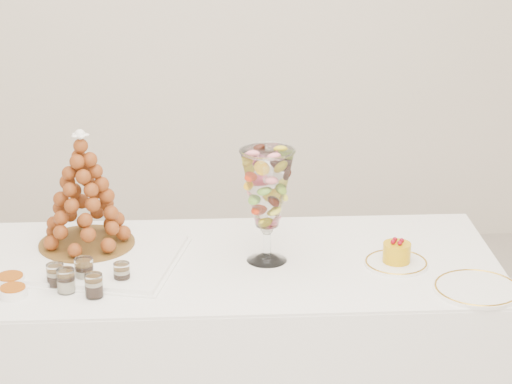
{
  "coord_description": "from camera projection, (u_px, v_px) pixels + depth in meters",
  "views": [
    {
      "loc": [
        -0.17,
        -2.54,
        1.95
      ],
      "look_at": [
        0.05,
        0.22,
        0.92
      ],
      "focal_mm": 70.0,
      "sensor_mm": 36.0,
      "label": 1
    }
  ],
  "objects": [
    {
      "name": "verrine_b",
      "position": [
        84.0,
        270.0,
        2.92
      ],
      "size": [
        0.06,
        0.06,
        0.07
      ],
      "primitive_type": "cylinder",
      "rotation": [
        0.0,
        0.0,
        0.12
      ],
      "color": "white",
      "rests_on": "buffet_table"
    },
    {
      "name": "cake_plate",
      "position": [
        396.0,
        263.0,
        3.04
      ],
      "size": [
        0.19,
        0.19,
        0.01
      ],
      "primitive_type": "cylinder",
      "color": "white",
      "rests_on": "buffet_table"
    },
    {
      "name": "macaron_vase",
      "position": [
        267.0,
        190.0,
        2.99
      ],
      "size": [
        0.16,
        0.16,
        0.35
      ],
      "color": "white",
      "rests_on": "buffet_table"
    },
    {
      "name": "spare_plate",
      "position": [
        477.0,
        289.0,
        2.87
      ],
      "size": [
        0.25,
        0.25,
        0.01
      ],
      "primitive_type": "cylinder",
      "color": "white",
      "rests_on": "buffet_table"
    },
    {
      "name": "verrine_c",
      "position": [
        122.0,
        274.0,
        2.9
      ],
      "size": [
        0.06,
        0.06,
        0.07
      ],
      "primitive_type": "cylinder",
      "rotation": [
        0.0,
        0.0,
        -0.18
      ],
      "color": "white",
      "rests_on": "buffet_table"
    },
    {
      "name": "verrine_d",
      "position": [
        66.0,
        281.0,
        2.85
      ],
      "size": [
        0.06,
        0.06,
        0.07
      ],
      "primitive_type": "cylinder",
      "rotation": [
        0.0,
        0.0,
        0.14
      ],
      "color": "white",
      "rests_on": "buffet_table"
    },
    {
      "name": "verrine_e",
      "position": [
        94.0,
        286.0,
        2.82
      ],
      "size": [
        0.06,
        0.06,
        0.07
      ],
      "primitive_type": "cylinder",
      "rotation": [
        0.0,
        0.0,
        -0.18
      ],
      "color": "white",
      "rests_on": "buffet_table"
    },
    {
      "name": "buffet_table",
      "position": [
        210.0,
        360.0,
        3.18
      ],
      "size": [
        1.81,
        0.76,
        0.68
      ],
      "rotation": [
        0.0,
        0.0,
        -0.03
      ],
      "color": "white",
      "rests_on": "ground"
    },
    {
      "name": "verrine_a",
      "position": [
        56.0,
        276.0,
        2.89
      ],
      "size": [
        0.06,
        0.06,
        0.07
      ],
      "primitive_type": "cylinder",
      "rotation": [
        0.0,
        0.0,
        -0.12
      ],
      "color": "white",
      "rests_on": "buffet_table"
    },
    {
      "name": "lace_tray",
      "position": [
        83.0,
        258.0,
        3.07
      ],
      "size": [
        0.65,
        0.55,
        0.02
      ],
      "primitive_type": "cube",
      "rotation": [
        0.0,
        0.0,
        -0.26
      ],
      "color": "white",
      "rests_on": "buffet_table"
    },
    {
      "name": "croquembouche",
      "position": [
        83.0,
        190.0,
        3.08
      ],
      "size": [
        0.3,
        0.3,
        0.38
      ],
      "rotation": [
        0.0,
        0.0,
        0.14
      ],
      "color": "brown",
      "rests_on": "lace_tray"
    },
    {
      "name": "ramekin_front",
      "position": [
        13.0,
        292.0,
        2.84
      ],
      "size": [
        0.08,
        0.08,
        0.03
      ],
      "primitive_type": "cylinder",
      "color": "white",
      "rests_on": "buffet_table"
    },
    {
      "name": "mousse_cake",
      "position": [
        397.0,
        252.0,
        3.03
      ],
      "size": [
        0.09,
        0.09,
        0.07
      ],
      "color": "#CE9B09",
      "rests_on": "cake_plate"
    },
    {
      "name": "ramekin_back",
      "position": [
        10.0,
        281.0,
        2.91
      ],
      "size": [
        0.08,
        0.08,
        0.03
      ],
      "primitive_type": "cylinder",
      "color": "white",
      "rests_on": "buffet_table"
    }
  ]
}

